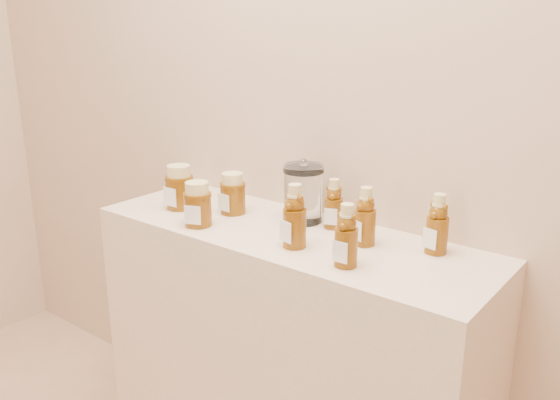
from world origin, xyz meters
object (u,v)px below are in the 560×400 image
Objects in this scene: bear_bottle_front_left at (295,212)px; display_table at (287,369)px; glass_canister at (303,191)px; honey_jar_left at (179,187)px; bear_bottle_back_left at (334,200)px.

display_table is at bearing 147.67° from bear_bottle_front_left.
bear_bottle_front_left is at bearing -43.94° from display_table.
glass_canister is (-0.02, 0.10, 0.54)m from display_table.
glass_canister reaches higher than honey_jar_left.
bear_bottle_back_left is at bearing 3.74° from glass_canister.
bear_bottle_front_left reaches higher than bear_bottle_back_left.
bear_bottle_back_left is 0.10m from glass_canister.
glass_canister is at bearing 166.23° from bear_bottle_back_left.
honey_jar_left is at bearing -174.37° from display_table.
display_table is at bearing -145.85° from bear_bottle_back_left.
bear_bottle_front_left reaches higher than glass_canister.
bear_bottle_front_left reaches higher than display_table.
glass_canister is (-0.10, 0.18, -0.00)m from bear_bottle_front_left.
honey_jar_left is 0.75× the size of glass_canister.
display_table is 0.55m from bear_bottle_back_left.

